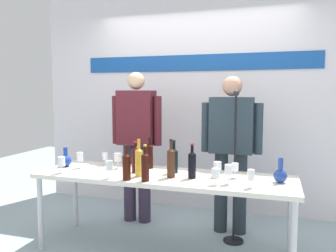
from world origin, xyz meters
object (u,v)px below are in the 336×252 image
(wine_bottle_5, at_px, (145,166))
(wine_bottle_6, at_px, (171,162))
(decanter_blue_right, at_px, (280,175))
(wine_bottle_2, at_px, (127,165))
(wine_glass_left_0, at_px, (118,158))
(wine_glass_right_1, at_px, (235,167))
(wine_glass_left_3, at_px, (109,166))
(wine_glass_right_0, at_px, (217,166))
(wine_bottle_7, at_px, (139,161))
(display_table, at_px, (163,181))
(decanter_blue_left, at_px, (66,160))
(wine_glass_left_1, at_px, (105,156))
(wine_glass_right_3, at_px, (216,173))
(wine_bottle_1, at_px, (150,155))
(wine_glass_right_4, at_px, (229,170))
(microphone_stand, at_px, (234,192))
(presenter_left, at_px, (137,137))
(wine_bottle_3, at_px, (192,164))
(presenter_right, at_px, (231,144))
(wine_glass_left_4, at_px, (61,162))
(wine_glass_left_2, at_px, (80,157))
(wine_glass_right_2, at_px, (251,175))
(wine_bottle_0, at_px, (174,159))
(wine_bottle_4, at_px, (135,159))

(wine_bottle_5, distance_m, wine_bottle_6, 0.26)
(decanter_blue_right, bearing_deg, wine_bottle_2, -166.47)
(wine_glass_left_0, xyz_separation_m, wine_glass_right_1, (1.15, -0.04, -0.01))
(wine_glass_left_3, height_order, wine_glass_right_0, wine_glass_left_3)
(wine_bottle_6, distance_m, wine_bottle_7, 0.29)
(display_table, distance_m, decanter_blue_left, 1.06)
(wine_glass_left_1, xyz_separation_m, wine_glass_right_3, (1.22, -0.41, 0.00))
(wine_bottle_2, relative_size, wine_glass_left_0, 1.98)
(wine_bottle_1, height_order, wine_glass_left_0, wine_bottle_1)
(wine_bottle_2, height_order, wine_glass_right_4, wine_bottle_2)
(microphone_stand, bearing_deg, presenter_left, 168.38)
(wine_bottle_3, relative_size, wine_glass_right_0, 2.23)
(presenter_left, bearing_deg, wine_bottle_2, -72.38)
(presenter_right, height_order, wine_bottle_6, presenter_right)
(wine_glass_left_4, bearing_deg, wine_glass_right_3, 1.23)
(wine_glass_left_2, distance_m, wine_glass_right_2, 1.69)
(wine_bottle_0, height_order, wine_glass_left_0, wine_bottle_0)
(decanter_blue_right, bearing_deg, wine_glass_right_0, 177.34)
(wine_glass_left_1, bearing_deg, wine_glass_right_3, -18.45)
(wine_glass_left_2, distance_m, wine_glass_right_1, 1.52)
(wine_bottle_1, distance_m, wine_bottle_7, 0.34)
(display_table, relative_size, decanter_blue_right, 11.22)
(wine_bottle_6, xyz_separation_m, wine_glass_left_1, (-0.80, 0.28, -0.05))
(wine_bottle_2, distance_m, wine_glass_left_0, 0.46)
(wine_glass_left_3, bearing_deg, wine_bottle_1, 68.20)
(decanter_blue_left, bearing_deg, wine_glass_left_3, -25.04)
(decanter_blue_left, relative_size, wine_bottle_2, 0.65)
(presenter_right, xyz_separation_m, wine_bottle_1, (-0.75, -0.44, -0.08))
(wine_glass_left_3, height_order, wine_glass_right_3, wine_glass_left_3)
(wine_bottle_7, bearing_deg, wine_glass_right_4, -1.79)
(wine_bottle_6, xyz_separation_m, wine_bottle_7, (-0.29, -0.05, -0.00))
(wine_glass_right_0, bearing_deg, decanter_blue_left, -179.08)
(wine_bottle_0, bearing_deg, wine_glass_left_0, 179.79)
(decanter_blue_right, height_order, wine_glass_left_3, decanter_blue_right)
(wine_bottle_7, xyz_separation_m, microphone_stand, (0.79, 0.54, -0.37))
(wine_bottle_4, xyz_separation_m, wine_glass_left_0, (-0.23, 0.10, -0.02))
(display_table, xyz_separation_m, microphone_stand, (0.60, 0.42, -0.18))
(wine_bottle_3, bearing_deg, wine_glass_left_2, 177.37)
(decanter_blue_right, bearing_deg, wine_bottle_0, 175.71)
(wine_bottle_2, xyz_separation_m, wine_glass_left_1, (-0.46, 0.48, -0.03))
(wine_glass_right_3, bearing_deg, wine_bottle_2, -174.76)
(wine_bottle_4, bearing_deg, wine_glass_left_0, 157.32)
(wine_glass_left_1, relative_size, wine_glass_right_2, 0.90)
(wine_bottle_3, bearing_deg, wine_bottle_5, -148.51)
(display_table, distance_m, wine_glass_right_1, 0.67)
(display_table, relative_size, microphone_stand, 1.57)
(presenter_right, xyz_separation_m, wine_bottle_0, (-0.46, -0.55, -0.09))
(presenter_right, bearing_deg, wine_glass_right_3, -91.05)
(wine_glass_left_2, distance_m, wine_glass_right_0, 1.37)
(wine_bottle_7, distance_m, wine_glass_right_3, 0.71)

